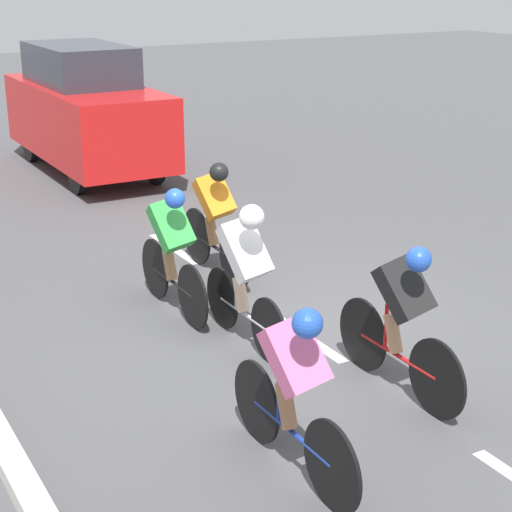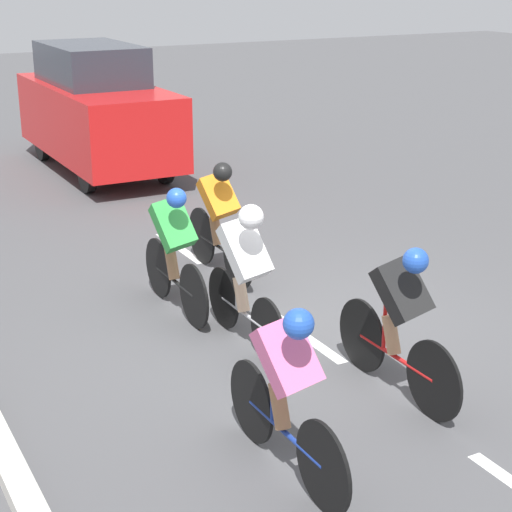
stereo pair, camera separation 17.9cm
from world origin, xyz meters
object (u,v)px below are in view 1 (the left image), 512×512
cyclist_green (172,248)px  cyclist_orange (215,217)px  cyclist_black (402,316)px  support_car (86,110)px  cyclist_white (245,270)px  cyclist_pink (294,386)px

cyclist_green → cyclist_orange: bearing=-138.8°
cyclist_black → cyclist_orange: bearing=-89.2°
cyclist_black → support_car: (-0.46, -9.46, 0.36)m
cyclist_orange → support_car: support_car is taller
cyclist_orange → support_car: bearing=-94.8°
cyclist_white → cyclist_black: (-0.69, 1.50, -0.06)m
cyclist_white → cyclist_pink: cyclist_white is taller
cyclist_green → cyclist_black: bearing=109.9°
cyclist_white → cyclist_black: 1.65m
cyclist_green → support_car: support_car is taller
cyclist_white → support_car: size_ratio=0.35×
cyclist_white → cyclist_green: 1.15m
cyclist_orange → cyclist_pink: 4.28m
cyclist_orange → support_car: (-0.50, -6.05, 0.35)m
cyclist_pink → cyclist_black: bearing=-156.9°
cyclist_orange → cyclist_pink: cyclist_orange is taller
cyclist_green → cyclist_pink: (0.51, 3.25, -0.00)m
cyclist_white → cyclist_green: size_ratio=0.96×
cyclist_orange → cyclist_green: bearing=41.2°
cyclist_orange → cyclist_pink: (1.42, 4.04, -0.01)m
cyclist_orange → cyclist_black: bearing=90.8°
support_car → cyclist_white: bearing=81.8°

